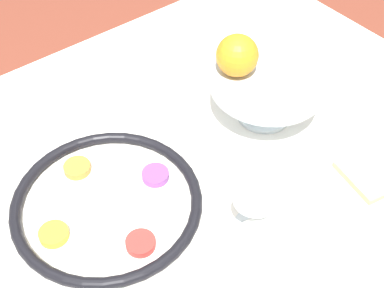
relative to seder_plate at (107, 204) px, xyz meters
name	(u,v)px	position (x,y,z in m)	size (l,w,h in m)	color
dining_table	(200,274)	(0.18, -0.03, -0.39)	(1.21, 0.98, 0.76)	white
seder_plate	(107,204)	(0.00, 0.00, 0.00)	(0.33, 0.33, 0.03)	white
wine_glass	(256,189)	(0.17, -0.18, 0.08)	(0.07, 0.07, 0.14)	silver
fruit_stand	(268,84)	(0.38, 0.01, 0.07)	(0.22, 0.22, 0.11)	silver
orange_fruit	(237,55)	(0.33, 0.05, 0.13)	(0.08, 0.08, 0.08)	orange
bread_plate	(372,176)	(0.42, -0.24, -0.01)	(0.18, 0.18, 0.02)	beige
napkin_roll	(262,228)	(0.17, -0.21, 0.01)	(0.20, 0.07, 0.05)	white
cup_near	(203,17)	(0.48, 0.33, 0.01)	(0.06, 0.06, 0.06)	silver
fork_left	(24,136)	(-0.04, 0.25, -0.01)	(0.04, 0.16, 0.01)	silver
fork_right	(38,130)	(-0.01, 0.25, -0.01)	(0.04, 0.16, 0.01)	silver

